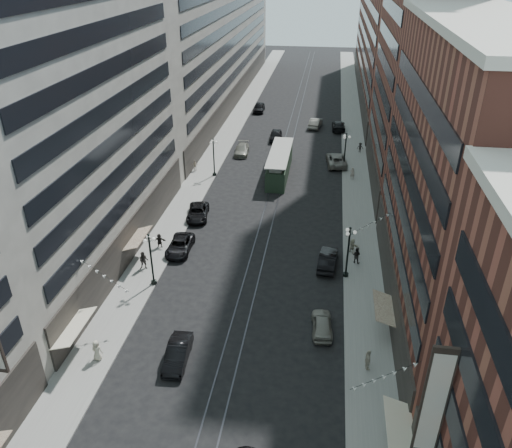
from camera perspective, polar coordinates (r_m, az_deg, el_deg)
The scene contains 35 objects.
ground at distance 75.62m, azimuth 2.94°, elevation 6.56°, with size 220.00×220.00×0.00m, color black.
sidewalk_west at distance 86.44m, azimuth -3.75°, elevation 9.47°, with size 4.00×180.00×0.15m, color gray.
sidewalk_east at distance 84.81m, azimuth 11.13°, elevation 8.60°, with size 4.00×180.00×0.15m, color gray.
rail_west at distance 84.99m, azimuth 3.15°, elevation 9.10°, with size 0.12×180.00×0.02m, color #2D2D33.
rail_east at distance 84.89m, azimuth 4.10°, elevation 9.04°, with size 0.12×180.00×0.02m, color #2D2D33.
building_west_mid at distance 50.83m, azimuth -19.75°, elevation 10.55°, with size 8.00×36.00×28.00m, color #ABA798.
building_west_far at distance 109.44m, azimuth -4.33°, elevation 20.49°, with size 8.00×90.00×26.00m, color #ABA798.
building_east_mid at distance 42.56m, azimuth 22.18°, elevation 3.79°, with size 8.00×30.00×24.00m, color brown.
building_east_tower at distance 67.07m, azimuth 18.71°, elevation 20.96°, with size 8.00×26.00×42.00m, color brown.
building_east_far at distance 116.46m, azimuth 14.37°, elevation 19.74°, with size 8.00×72.00×24.00m, color brown.
lamppost_sw_far at distance 48.06m, azimuth -11.90°, elevation -3.79°, with size 1.03×1.14×5.52m.
lamppost_sw_mid at distance 71.28m, azimuth -4.85°, elevation 7.76°, with size 1.03×1.14×5.52m.
lamppost_se_far at distance 48.94m, azimuth 10.48°, elevation -3.00°, with size 1.03×1.14×5.52m.
lamppost_se_mid at distance 74.30m, azimuth 10.15°, elevation 8.30°, with size 1.03×1.14×5.52m.
streetcar at distance 71.99m, azimuth 2.71°, elevation 6.80°, with size 2.84×12.83×3.55m.
car_2 at distance 54.17m, azimuth -8.69°, elevation -2.44°, with size 2.36×5.12×1.42m, color black.
car_4 at distance 43.38m, azimuth 7.56°, elevation -11.28°, with size 1.70×4.22×1.44m, color slate.
car_5 at distance 40.80m, azimuth -8.95°, elevation -14.40°, with size 1.62×4.64×1.53m, color black.
pedestrian_1 at distance 42.05m, azimuth -17.74°, elevation -13.58°, with size 0.88×0.48×1.81m, color #ACA78E.
pedestrian_2 at distance 51.52m, azimuth -12.70°, elevation -4.10°, with size 0.94×0.51×1.93m, color black.
pedestrian_4 at distance 40.30m, azimuth 12.67°, elevation -14.92°, with size 1.07×0.49×1.83m, color #AFA591.
car_7 at distance 60.70m, azimuth -6.67°, elevation 1.33°, with size 2.39×5.18×1.44m, color black.
car_8 at distance 80.31m, azimuth -1.61°, elevation 8.51°, with size 2.10×5.15×1.50m, color slate.
car_9 at distance 103.20m, azimuth 0.35°, elevation 13.18°, with size 2.06×5.13×1.75m, color black.
car_10 at distance 51.53m, azimuth 8.21°, elevation -4.03°, with size 1.72×4.93×1.62m, color black.
car_11 at distance 76.80m, azimuth 9.17°, elevation 7.26°, with size 2.81×6.08×1.69m, color gray.
car_12 at distance 93.07m, azimuth 9.40°, elevation 11.03°, with size 2.27×5.58×1.62m, color black.
car_13 at distance 86.60m, azimuth 2.28°, elevation 10.08°, with size 1.99×4.96×1.69m, color black.
car_14 at distance 93.97m, azimuth 6.81°, elevation 11.41°, with size 1.80×5.18×1.71m, color gray.
pedestrian_5 at distance 54.98m, azimuth -10.98°, elevation -1.87°, with size 1.48×0.42×1.59m, color black.
pedestrian_6 at distance 73.94m, azimuth -6.98°, elevation 6.66°, with size 0.96×0.44×1.63m, color #BEAF9D.
pedestrian_7 at distance 52.32m, azimuth 11.40°, elevation -3.52°, with size 0.85×0.47×1.75m, color black.
pedestrian_8 at distance 71.93m, azimuth 10.95°, elevation 5.73°, with size 0.62×0.41×1.70m, color #9F9184.
pedestrian_9 at distance 82.33m, azimuth 11.81°, elevation 8.56°, with size 1.01×0.42×1.57m, color black.
pedestrian_extra_1 at distance 53.96m, azimuth 10.95°, elevation -2.44°, with size 1.57×0.45×1.69m, color #A6A189.
Camera 1 is at (6.34, -9.81, 28.38)m, focal length 35.00 mm.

